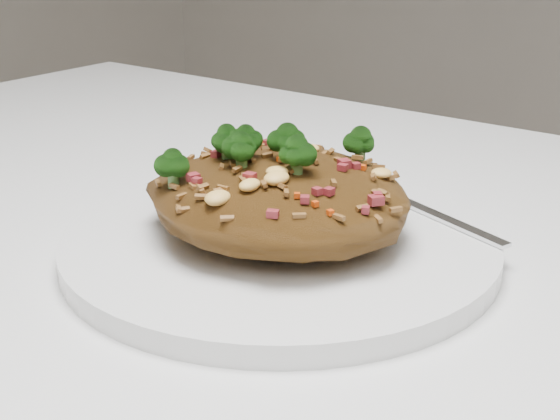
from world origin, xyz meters
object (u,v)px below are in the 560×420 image
(plate, at_px, (280,242))
(fork, at_px, (423,209))
(fried_rice, at_px, (279,185))
(dining_table, at_px, (272,391))

(plate, relative_size, fork, 1.74)
(fried_rice, bearing_deg, dining_table, -65.48)
(fork, bearing_deg, plate, -103.15)
(plate, xyz_separation_m, fork, (0.06, 0.09, 0.01))
(dining_table, xyz_separation_m, fork, (0.05, 0.10, 0.11))
(dining_table, height_order, plate, plate)
(fried_rice, relative_size, fork, 1.07)
(dining_table, bearing_deg, fork, 65.50)
(dining_table, xyz_separation_m, plate, (-0.01, 0.02, 0.10))
(dining_table, relative_size, plate, 4.38)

